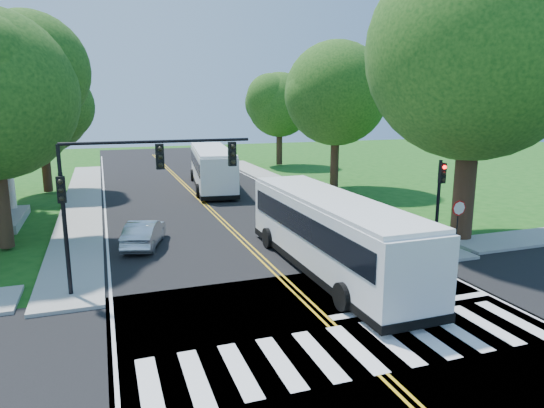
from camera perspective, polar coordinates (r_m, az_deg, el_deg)
name	(u,v)px	position (r m, az deg, el deg)	size (l,w,h in m)	color
ground	(348,341)	(15.66, 8.89, -15.64)	(140.00, 140.00, 0.00)	#144A12
road	(216,215)	(31.73, -6.60, -1.28)	(14.00, 96.00, 0.01)	black
cross_road	(348,341)	(15.66, 8.89, -15.62)	(60.00, 12.00, 0.01)	black
center_line	(204,203)	(35.55, -8.05, 0.13)	(0.36, 70.00, 0.01)	gold
edge_line_w	(105,210)	(34.90, -19.05, -0.64)	(0.12, 70.00, 0.01)	silver
edge_line_e	(291,197)	(37.44, 2.20, 0.84)	(0.12, 70.00, 0.01)	silver
crosswalk	(356,348)	(15.27, 9.81, -16.37)	(12.60, 3.00, 0.01)	silver
stop_bar	(413,305)	(18.60, 16.24, -11.33)	(6.60, 0.40, 0.01)	silver
sidewalk_nw	(83,202)	(37.86, -21.38, 0.23)	(2.60, 40.00, 0.15)	gray
sidewalk_ne	(294,189)	(40.72, 2.62, 1.82)	(2.60, 40.00, 0.15)	gray
tree_ne_big	(476,52)	(26.96, 22.83, 16.16)	(10.80, 10.80, 14.91)	black
tree_west_far	(40,105)	(42.37, -25.61, 10.49)	(7.60, 7.60, 10.67)	black
tree_east_mid	(336,94)	(40.50, 7.57, 12.74)	(8.40, 8.40, 11.93)	black
tree_east_far	(279,105)	(55.59, 0.88, 11.57)	(7.20, 7.20, 10.34)	black
signal_nw	(129,179)	(18.82, -16.46, 2.78)	(7.15, 0.46, 5.66)	black
signal_ne	(439,194)	(24.23, 19.10, 1.17)	(0.30, 0.46, 4.40)	black
stop_sign	(458,214)	(24.57, 21.08, -1.05)	(0.76, 0.08, 2.53)	black
bus_lead	(330,232)	(20.91, 6.86, -3.32)	(3.15, 12.69, 3.28)	white
bus_follow	(212,167)	(41.50, -7.08, 4.34)	(4.46, 13.33, 3.39)	white
hatchback	(144,233)	(25.38, -14.80, -3.34)	(1.46, 4.17, 1.38)	#B4B8BC
suv	(346,223)	(27.28, 8.68, -2.23)	(1.97, 4.26, 1.18)	silver
dark_sedan	(284,195)	(34.72, 1.45, 1.07)	(1.85, 4.56, 1.32)	black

